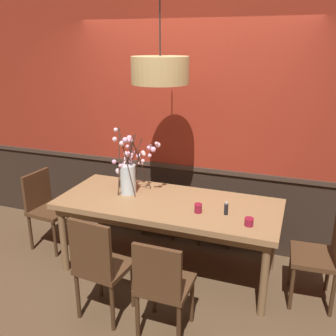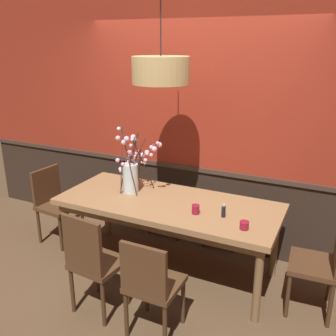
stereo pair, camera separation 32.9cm
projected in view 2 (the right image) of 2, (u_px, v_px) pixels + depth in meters
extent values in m
plane|color=brown|center=(168.00, 269.00, 3.95)|extent=(24.00, 24.00, 0.00)
cube|color=#2D2119|center=(195.00, 204.00, 4.45)|extent=(6.09, 0.12, 0.89)
cube|color=#3E2E24|center=(196.00, 167.00, 4.29)|extent=(6.09, 0.14, 0.05)
cube|color=maroon|center=(198.00, 83.00, 4.00)|extent=(6.09, 0.12, 1.93)
cube|color=#997047|center=(168.00, 204.00, 3.72)|extent=(2.18, 0.92, 0.05)
cube|color=brown|center=(168.00, 210.00, 3.74)|extent=(2.07, 0.81, 0.08)
cylinder|color=brown|center=(67.00, 234.00, 3.93)|extent=(0.07, 0.07, 0.72)
cylinder|color=brown|center=(258.00, 285.00, 3.11)|extent=(0.07, 0.07, 0.72)
cylinder|color=brown|center=(107.00, 208.00, 4.56)|extent=(0.07, 0.07, 0.72)
cylinder|color=brown|center=(275.00, 244.00, 3.74)|extent=(0.07, 0.07, 0.72)
cube|color=#4C301C|center=(155.00, 284.00, 3.00)|extent=(0.41, 0.40, 0.04)
cube|color=#4C301C|center=(143.00, 271.00, 2.77)|extent=(0.38, 0.04, 0.41)
cylinder|color=#412917|center=(147.00, 290.00, 3.29)|extent=(0.04, 0.04, 0.42)
cylinder|color=#412917|center=(183.00, 302.00, 3.14)|extent=(0.04, 0.04, 0.42)
cylinder|color=#412917|center=(126.00, 314.00, 3.00)|extent=(0.04, 0.04, 0.42)
cylinder|color=#412917|center=(165.00, 328.00, 2.85)|extent=(0.04, 0.04, 0.42)
cube|color=#4C301C|center=(313.00, 265.00, 3.24)|extent=(0.42, 0.46, 0.04)
cylinder|color=#412917|center=(288.00, 296.00, 3.21)|extent=(0.04, 0.04, 0.42)
cylinder|color=#412917|center=(292.00, 272.00, 3.54)|extent=(0.04, 0.04, 0.42)
cylinder|color=#412917|center=(330.00, 306.00, 3.09)|extent=(0.04, 0.04, 0.42)
cylinder|color=#412917|center=(330.00, 280.00, 3.42)|extent=(0.04, 0.04, 0.42)
cube|color=#4C301C|center=(170.00, 197.00, 4.61)|extent=(0.46, 0.41, 0.04)
cube|color=#4C301C|center=(176.00, 173.00, 4.68)|extent=(0.43, 0.05, 0.47)
cylinder|color=#412917|center=(178.00, 224.00, 4.46)|extent=(0.04, 0.04, 0.44)
cylinder|color=#412917|center=(149.00, 217.00, 4.63)|extent=(0.04, 0.04, 0.44)
cylinder|color=#412917|center=(190.00, 213.00, 4.75)|extent=(0.04, 0.04, 0.44)
cylinder|color=#412917|center=(162.00, 207.00, 4.92)|extent=(0.04, 0.04, 0.44)
cube|color=#4C301C|center=(222.00, 207.00, 4.34)|extent=(0.44, 0.44, 0.04)
cube|color=#4C301C|center=(227.00, 181.00, 4.42)|extent=(0.39, 0.07, 0.47)
cylinder|color=#412917|center=(233.00, 235.00, 4.21)|extent=(0.04, 0.04, 0.44)
cylinder|color=#412917|center=(203.00, 230.00, 4.32)|extent=(0.04, 0.04, 0.44)
cylinder|color=#412917|center=(239.00, 222.00, 4.52)|extent=(0.04, 0.04, 0.44)
cylinder|color=#412917|center=(211.00, 217.00, 4.63)|extent=(0.04, 0.04, 0.44)
cube|color=#4C301C|center=(98.00, 263.00, 3.25)|extent=(0.44, 0.42, 0.04)
cube|color=#4C301C|center=(82.00, 246.00, 3.02)|extent=(0.39, 0.07, 0.47)
cylinder|color=#412917|center=(97.00, 272.00, 3.54)|extent=(0.04, 0.04, 0.43)
cylinder|color=#412917|center=(127.00, 283.00, 3.37)|extent=(0.04, 0.04, 0.43)
cylinder|color=#412917|center=(72.00, 290.00, 3.27)|extent=(0.04, 0.04, 0.43)
cylinder|color=#412917|center=(103.00, 304.00, 3.10)|extent=(0.04, 0.04, 0.43)
cube|color=#4C301C|center=(59.00, 206.00, 4.40)|extent=(0.45, 0.45, 0.04)
cube|color=#4C301C|center=(46.00, 185.00, 4.42)|extent=(0.07, 0.40, 0.41)
cylinder|color=#412917|center=(83.00, 222.00, 4.53)|extent=(0.04, 0.04, 0.42)
cylinder|color=#412917|center=(61.00, 234.00, 4.24)|extent=(0.04, 0.04, 0.42)
cylinder|color=#412917|center=(62.00, 215.00, 4.70)|extent=(0.04, 0.04, 0.42)
cylinder|color=#412917|center=(39.00, 226.00, 4.42)|extent=(0.04, 0.04, 0.42)
cylinder|color=silver|center=(131.00, 178.00, 3.90)|extent=(0.16, 0.16, 0.30)
cylinder|color=silver|center=(131.00, 188.00, 3.94)|extent=(0.14, 0.14, 0.07)
cylinder|color=#472D23|center=(134.00, 162.00, 4.00)|extent=(0.27, 0.06, 0.56)
sphere|color=#EBB2C4|center=(136.00, 140.00, 4.01)|extent=(0.05, 0.05, 0.05)
sphere|color=#FEBAC6|center=(136.00, 154.00, 3.99)|extent=(0.04, 0.04, 0.04)
sphere|color=#EEAAD2|center=(137.00, 151.00, 4.01)|extent=(0.04, 0.04, 0.04)
sphere|color=beige|center=(133.00, 159.00, 4.00)|extent=(0.05, 0.05, 0.05)
cylinder|color=#472D23|center=(122.00, 161.00, 3.83)|extent=(0.02, 0.11, 0.68)
sphere|color=#F0A6BD|center=(123.00, 164.00, 3.81)|extent=(0.04, 0.04, 0.04)
sphere|color=beige|center=(118.00, 138.00, 3.80)|extent=(0.05, 0.05, 0.05)
sphere|color=silver|center=(119.00, 129.00, 3.75)|extent=(0.04, 0.04, 0.04)
cylinder|color=#472D23|center=(129.00, 161.00, 3.76)|extent=(0.18, 0.02, 0.71)
sphere|color=#E7AED3|center=(127.00, 139.00, 3.63)|extent=(0.06, 0.06, 0.06)
sphere|color=#F3BECF|center=(124.00, 142.00, 3.68)|extent=(0.05, 0.05, 0.05)
sphere|color=#EDA7CC|center=(130.00, 152.00, 3.71)|extent=(0.03, 0.03, 0.03)
cylinder|color=#472D23|center=(139.00, 168.00, 3.89)|extent=(0.18, 0.24, 0.50)
sphere|color=#FBBBC8|center=(145.00, 160.00, 3.85)|extent=(0.04, 0.04, 0.04)
sphere|color=beige|center=(145.00, 163.00, 3.86)|extent=(0.03, 0.03, 0.03)
sphere|color=#F4BACA|center=(153.00, 146.00, 3.87)|extent=(0.04, 0.04, 0.04)
sphere|color=#FDBDBA|center=(147.00, 154.00, 3.86)|extent=(0.03, 0.03, 0.03)
sphere|color=#F4A8D2|center=(151.00, 147.00, 3.83)|extent=(0.04, 0.04, 0.04)
cylinder|color=#472D23|center=(144.00, 166.00, 3.80)|extent=(0.04, 0.37, 0.61)
sphere|color=#F0BAD3|center=(151.00, 155.00, 3.71)|extent=(0.04, 0.04, 0.04)
sphere|color=#F7B2BB|center=(158.00, 143.00, 3.64)|extent=(0.04, 0.04, 0.04)
sphere|color=#FAB0D0|center=(154.00, 149.00, 3.65)|extent=(0.05, 0.05, 0.05)
sphere|color=#F1BECB|center=(159.00, 145.00, 3.67)|extent=(0.05, 0.05, 0.05)
cylinder|color=#472D23|center=(124.00, 174.00, 3.91)|extent=(0.01, 0.16, 0.37)
sphere|color=beige|center=(121.00, 169.00, 3.89)|extent=(0.05, 0.05, 0.05)
sphere|color=beige|center=(121.00, 171.00, 3.88)|extent=(0.04, 0.04, 0.04)
sphere|color=#FEA7CF|center=(118.00, 160.00, 3.91)|extent=(0.05, 0.05, 0.05)
cylinder|color=#472D23|center=(132.00, 162.00, 3.90)|extent=(0.15, 0.10, 0.62)
sphere|color=#EBA7C0|center=(128.00, 140.00, 3.88)|extent=(0.03, 0.03, 0.03)
sphere|color=#FBB0BB|center=(134.00, 156.00, 3.90)|extent=(0.04, 0.04, 0.04)
sphere|color=#F2B2C0|center=(130.00, 153.00, 3.87)|extent=(0.05, 0.05, 0.05)
sphere|color=#F3AAD1|center=(133.00, 137.00, 3.90)|extent=(0.05, 0.05, 0.05)
sphere|color=#EEA9C2|center=(133.00, 160.00, 3.89)|extent=(0.04, 0.04, 0.04)
sphere|color=#EFA7C5|center=(133.00, 140.00, 3.87)|extent=(0.05, 0.05, 0.05)
cylinder|color=#472D23|center=(138.00, 169.00, 3.97)|extent=(0.24, 0.12, 0.43)
sphere|color=#F7B2BD|center=(144.00, 157.00, 3.99)|extent=(0.03, 0.03, 0.03)
sphere|color=#F1ADD1|center=(142.00, 155.00, 3.95)|extent=(0.06, 0.06, 0.06)
sphere|color=#F6B3CC|center=(142.00, 162.00, 4.00)|extent=(0.03, 0.03, 0.03)
sphere|color=beige|center=(147.00, 152.00, 3.99)|extent=(0.05, 0.05, 0.05)
cylinder|color=#472D23|center=(130.00, 163.00, 3.92)|extent=(0.13, 0.01, 0.57)
sphere|color=#F7AAC2|center=(131.00, 146.00, 3.89)|extent=(0.04, 0.04, 0.04)
sphere|color=#E7AABA|center=(131.00, 164.00, 3.95)|extent=(0.05, 0.05, 0.05)
sphere|color=#E6A9D0|center=(129.00, 163.00, 3.94)|extent=(0.04, 0.04, 0.04)
sphere|color=#FCBDBC|center=(132.00, 137.00, 3.87)|extent=(0.03, 0.03, 0.03)
sphere|color=#F6B7C2|center=(129.00, 162.00, 3.94)|extent=(0.05, 0.05, 0.05)
sphere|color=beige|center=(129.00, 158.00, 3.93)|extent=(0.05, 0.05, 0.05)
cylinder|color=#472D23|center=(132.00, 162.00, 3.92)|extent=(0.13, 0.06, 0.60)
sphere|color=#EEA9C2|center=(130.00, 153.00, 3.92)|extent=(0.03, 0.03, 0.03)
sphere|color=#EAA6C3|center=(133.00, 137.00, 3.89)|extent=(0.05, 0.05, 0.05)
sphere|color=#FDBDCD|center=(129.00, 152.00, 3.91)|extent=(0.04, 0.04, 0.04)
cylinder|color=maroon|center=(196.00, 209.00, 3.43)|extent=(0.07, 0.07, 0.09)
torus|color=#A81B37|center=(196.00, 205.00, 3.42)|extent=(0.07, 0.07, 0.01)
cylinder|color=silver|center=(196.00, 211.00, 3.43)|extent=(0.05, 0.05, 0.04)
cylinder|color=maroon|center=(244.00, 225.00, 3.15)|extent=(0.08, 0.08, 0.07)
torus|color=#A81B37|center=(244.00, 222.00, 3.14)|extent=(0.08, 0.08, 0.01)
cylinder|color=silver|center=(244.00, 226.00, 3.15)|extent=(0.05, 0.05, 0.04)
cylinder|color=black|center=(223.00, 211.00, 3.36)|extent=(0.04, 0.04, 0.11)
cylinder|color=beige|center=(224.00, 205.00, 3.34)|extent=(0.03, 0.03, 0.02)
cylinder|color=tan|center=(161.00, 70.00, 3.37)|extent=(0.52, 0.52, 0.24)
sphere|color=#F9EAB7|center=(161.00, 74.00, 3.38)|extent=(0.14, 0.14, 0.14)
cylinder|color=black|center=(161.00, 16.00, 3.23)|extent=(0.01, 0.01, 0.67)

